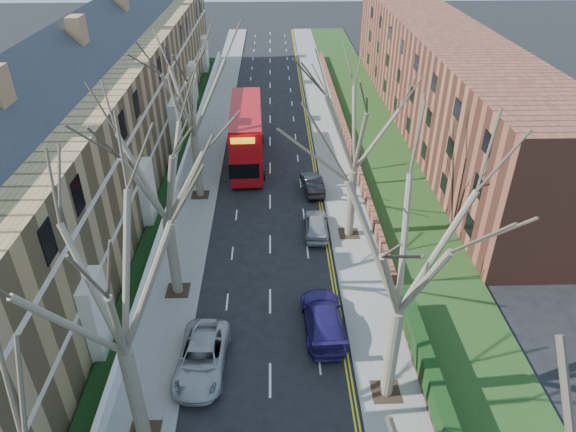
{
  "coord_description": "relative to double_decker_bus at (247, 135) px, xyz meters",
  "views": [
    {
      "loc": [
        0.38,
        -8.7,
        20.83
      ],
      "look_at": [
        1.23,
        19.61,
        3.2
      ],
      "focal_mm": 32.0,
      "sensor_mm": 36.0,
      "label": 1
    }
  ],
  "objects": [
    {
      "name": "car_right_far",
      "position": [
        5.59,
        -6.02,
        -1.79
      ],
      "size": [
        1.92,
        4.33,
        1.38
      ],
      "primitive_type": "imported",
      "rotation": [
        0.0,
        0.0,
        3.25
      ],
      "color": "black",
      "rests_on": "ground"
    },
    {
      "name": "tree_right_far",
      "position": [
        7.77,
        -12.68,
        6.77
      ],
      "size": [
        10.15,
        10.15,
        14.22
      ],
      "color": "#695E4B",
      "rests_on": "ground"
    },
    {
      "name": "double_decker_bus",
      "position": [
        0.0,
        0.0,
        0.0
      ],
      "size": [
        3.31,
        12.15,
        5.01
      ],
      "rotation": [
        0.0,
        0.0,
        3.17
      ],
      "color": "#A20B11",
      "rests_on": "ground"
    },
    {
      "name": "terrace_left",
      "position": [
        -11.57,
        -3.68,
        3.05
      ],
      "size": [
        9.7,
        78.0,
        13.6
      ],
      "color": "olive",
      "rests_on": "ground"
    },
    {
      "name": "tree_left_far",
      "position": [
        -3.63,
        -18.68,
        6.76
      ],
      "size": [
        10.15,
        10.15,
        14.22
      ],
      "color": "#695E4B",
      "rests_on": "ground"
    },
    {
      "name": "car_right_mid",
      "position": [
        5.43,
        -12.36,
        -1.75
      ],
      "size": [
        1.9,
        4.33,
        1.45
      ],
      "primitive_type": "imported",
      "rotation": [
        0.0,
        0.0,
        3.1
      ],
      "color": "gray",
      "rests_on": "ground"
    },
    {
      "name": "pavement_left",
      "position": [
        -3.93,
        4.32,
        -2.42
      ],
      "size": [
        3.0,
        102.0,
        0.12
      ],
      "primitive_type": "cube",
      "color": "slate",
      "rests_on": "ground"
    },
    {
      "name": "tree_right_mid",
      "position": [
        7.77,
        -26.68,
        7.08
      ],
      "size": [
        10.5,
        10.5,
        14.71
      ],
      "color": "#695E4B",
      "rests_on": "ground"
    },
    {
      "name": "front_wall_left",
      "position": [
        -5.58,
        -3.68,
        -1.86
      ],
      "size": [
        0.3,
        78.0,
        1.0
      ],
      "color": "white",
      "rests_on": "ground"
    },
    {
      "name": "pavement_right",
      "position": [
        8.07,
        4.32,
        -2.42
      ],
      "size": [
        3.0,
        102.0,
        0.12
      ],
      "primitive_type": "cube",
      "color": "slate",
      "rests_on": "ground"
    },
    {
      "name": "flats_right",
      "position": [
        19.53,
        8.32,
        2.51
      ],
      "size": [
        13.97,
        54.0,
        10.0
      ],
      "color": "brown",
      "rests_on": "ground"
    },
    {
      "name": "tree_left_dist",
      "position": [
        -3.63,
        -6.68,
        7.08
      ],
      "size": [
        10.5,
        10.5,
        14.71
      ],
      "color": "#695E4B",
      "rests_on": "ground"
    },
    {
      "name": "car_left_far",
      "position": [
        -1.42,
        -24.79,
        -1.74
      ],
      "size": [
        2.73,
        5.44,
        1.48
      ],
      "primitive_type": "imported",
      "rotation": [
        0.0,
        0.0,
        -0.05
      ],
      "color": "#A7A6AC",
      "rests_on": "ground"
    },
    {
      "name": "car_right_near",
      "position": [
        5.07,
        -22.13,
        -1.68
      ],
      "size": [
        2.44,
        5.56,
        1.59
      ],
      "primitive_type": "imported",
      "rotation": [
        0.0,
        0.0,
        3.18
      ],
      "color": "navy",
      "rests_on": "ground"
    },
    {
      "name": "tree_left_mid",
      "position": [
        -3.63,
        -28.68,
        7.08
      ],
      "size": [
        10.5,
        10.5,
        14.71
      ],
      "color": "#695E4B",
      "rests_on": "ground"
    },
    {
      "name": "grass_verge_right",
      "position": [
        12.57,
        4.32,
        -2.33
      ],
      "size": [
        6.0,
        102.0,
        0.06
      ],
      "color": "#1E3E16",
      "rests_on": "ground"
    }
  ]
}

